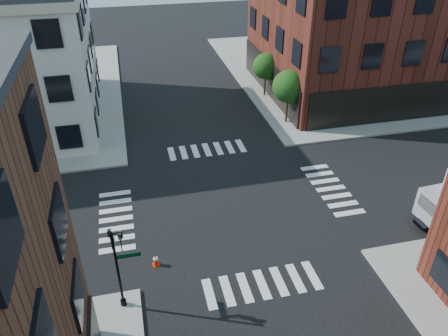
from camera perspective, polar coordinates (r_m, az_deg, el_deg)
ground at (r=27.75m, az=0.62°, el=-4.61°), size 120.00×120.00×0.00m
sidewalk_ne at (r=52.75m, az=17.95°, el=12.36°), size 30.00×30.00×0.15m
building_ne at (r=46.85m, az=21.67°, el=16.95°), size 25.00×16.00×12.00m
tree_near at (r=36.66m, az=8.53°, el=10.28°), size 2.69×2.69×4.49m
tree_far at (r=42.03m, az=5.55°, el=12.93°), size 2.43×2.43×4.07m
signal_pole at (r=20.31m, az=-13.67°, el=-11.64°), size 1.29×1.24×4.60m
traffic_cone at (r=23.66m, az=-8.92°, el=-11.82°), size 0.44×0.44×0.69m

